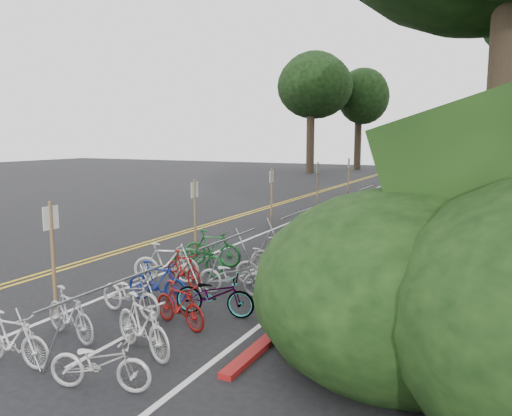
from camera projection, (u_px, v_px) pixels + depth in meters
The scene contains 9 objects.
ground at pixel (63, 295), 12.22m from camera, with size 120.00×120.00×0.00m, color black.
road_markings at pixel (263, 229), 20.91m from camera, with size 7.47×80.00×0.01m.
red_curb at pixel (395, 231), 20.37m from camera, with size 0.25×28.00×0.10m, color maroon.
bike_rack_front at pixel (108, 298), 9.51m from camera, with size 1.09×3.39×1.06m.
bike_racks_rest at pixel (339, 204), 22.33m from camera, with size 1.14×23.00×1.17m.
signpost_near at pixel (53, 252), 10.58m from camera, with size 0.08×0.40×2.51m.
signposts_rest at pixel (297, 187), 24.18m from camera, with size 0.08×18.40×2.50m.
bike_front at pixel (166, 263), 13.23m from camera, with size 1.79×0.50×1.07m, color beige.
bike_valet at pixel (185, 284), 11.49m from camera, with size 3.21×9.00×1.10m.
Camera 1 is at (9.47, -8.48, 3.85)m, focal length 35.00 mm.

